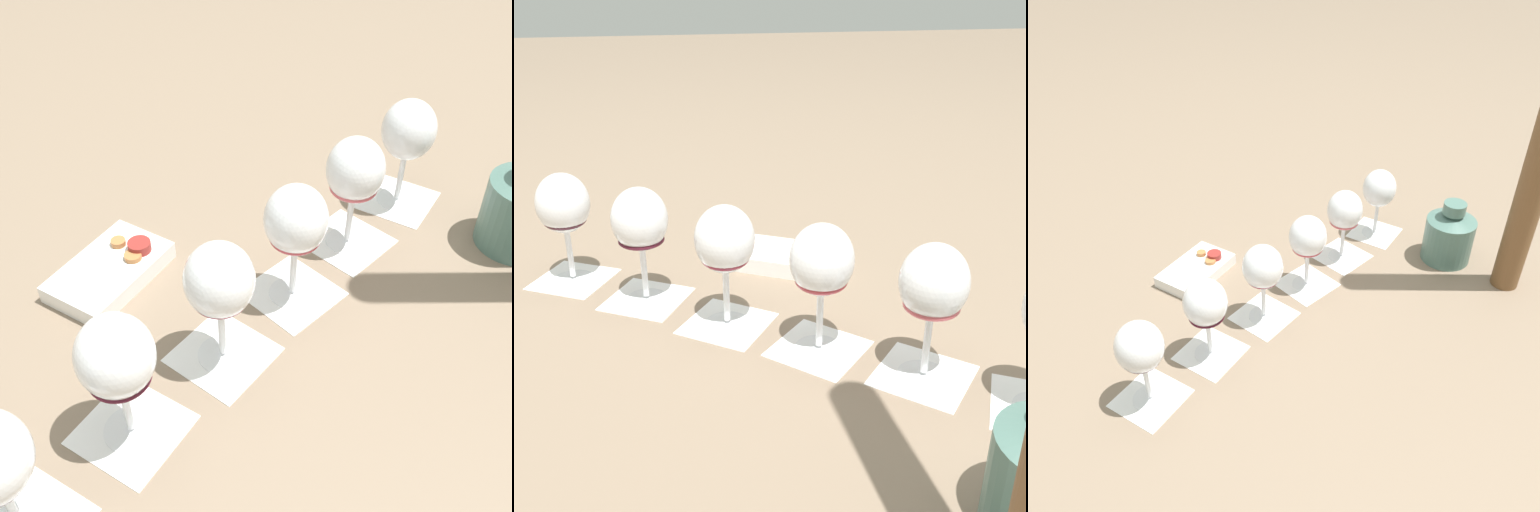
% 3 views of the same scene
% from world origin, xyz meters
% --- Properties ---
extents(ground_plane, '(8.00, 8.00, 0.00)m').
position_xyz_m(ground_plane, '(0.00, 0.00, 0.00)').
color(ground_plane, '#7F6B56').
extents(tasting_card_0, '(0.15, 0.15, 0.00)m').
position_xyz_m(tasting_card_0, '(-0.22, -0.28, 0.00)').
color(tasting_card_0, white).
rests_on(tasting_card_0, ground_plane).
extents(tasting_card_1, '(0.16, 0.16, 0.00)m').
position_xyz_m(tasting_card_1, '(-0.13, -0.17, 0.00)').
color(tasting_card_1, white).
rests_on(tasting_card_1, ground_plane).
extents(tasting_card_2, '(0.16, 0.16, 0.00)m').
position_xyz_m(tasting_card_2, '(-0.05, -0.05, 0.00)').
color(tasting_card_2, white).
rests_on(tasting_card_2, ground_plane).
extents(tasting_card_3, '(0.16, 0.16, 0.00)m').
position_xyz_m(tasting_card_3, '(0.04, 0.06, 0.00)').
color(tasting_card_3, white).
rests_on(tasting_card_3, ground_plane).
extents(tasting_card_4, '(0.15, 0.15, 0.00)m').
position_xyz_m(tasting_card_4, '(0.13, 0.17, 0.00)').
color(tasting_card_4, white).
rests_on(tasting_card_4, ground_plane).
extents(tasting_card_5, '(0.15, 0.15, 0.00)m').
position_xyz_m(tasting_card_5, '(0.22, 0.29, 0.00)').
color(tasting_card_5, white).
rests_on(tasting_card_5, ground_plane).
extents(wine_glass_0, '(0.08, 0.08, 0.18)m').
position_xyz_m(wine_glass_0, '(-0.22, -0.28, 0.12)').
color(wine_glass_0, white).
rests_on(wine_glass_0, tasting_card_0).
extents(wine_glass_1, '(0.08, 0.08, 0.18)m').
position_xyz_m(wine_glass_1, '(-0.13, -0.17, 0.12)').
color(wine_glass_1, white).
rests_on(wine_glass_1, tasting_card_1).
extents(wine_glass_2, '(0.08, 0.08, 0.18)m').
position_xyz_m(wine_glass_2, '(-0.05, -0.05, 0.12)').
color(wine_glass_2, white).
rests_on(wine_glass_2, tasting_card_2).
extents(wine_glass_3, '(0.08, 0.08, 0.18)m').
position_xyz_m(wine_glass_3, '(0.04, 0.06, 0.12)').
color(wine_glass_3, white).
rests_on(wine_glass_3, tasting_card_3).
extents(wine_glass_4, '(0.08, 0.08, 0.18)m').
position_xyz_m(wine_glass_4, '(0.13, 0.17, 0.12)').
color(wine_glass_4, white).
rests_on(wine_glass_4, tasting_card_4).
extents(wine_glass_5, '(0.08, 0.08, 0.18)m').
position_xyz_m(wine_glass_5, '(0.22, 0.29, 0.12)').
color(wine_glass_5, white).
rests_on(wine_glass_5, tasting_card_5).
extents(ceramic_vase, '(0.12, 0.12, 0.15)m').
position_xyz_m(ceramic_vase, '(-0.38, -0.18, 0.07)').
color(ceramic_vase, '#4C7066').
rests_on(ceramic_vase, ground_plane).
extents(snack_dish, '(0.17, 0.20, 0.04)m').
position_xyz_m(snack_dish, '(0.21, -0.07, 0.01)').
color(snack_dish, white).
rests_on(snack_dish, ground_plane).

